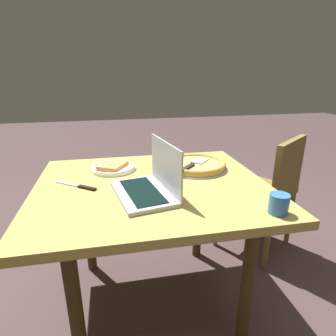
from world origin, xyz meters
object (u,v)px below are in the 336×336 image
pizza_tray (196,165)px  chair_far (267,187)px  table_knife (80,186)px  laptop (150,183)px  dining_table (152,200)px  pizza_plate (113,167)px  drink_cup (279,204)px

pizza_tray → chair_far: 0.63m
table_knife → chair_far: (-1.16, -0.31, -0.23)m
laptop → pizza_tray: size_ratio=1.10×
dining_table → pizza_tray: pizza_tray is taller
pizza_tray → table_knife: pizza_tray is taller
pizza_plate → laptop: bearing=113.9°
table_knife → drink_cup: size_ratio=2.51×
dining_table → pizza_tray: (-0.27, -0.17, 0.10)m
laptop → table_knife: bearing=-24.1°
dining_table → table_knife: bearing=-4.9°
table_knife → dining_table: bearing=175.1°
laptop → pizza_plate: 0.38m
laptop → dining_table: bearing=-101.6°
pizza_plate → table_knife: bearing=53.0°
laptop → pizza_plate: bearing=-66.1°
laptop → pizza_tray: (-0.29, -0.28, -0.03)m
laptop → chair_far: laptop is taller
dining_table → pizza_tray: size_ratio=3.19×
dining_table → pizza_plate: pizza_plate is taller
table_knife → chair_far: bearing=-165.2°
pizza_plate → dining_table: bearing=126.6°
pizza_tray → pizza_plate: bearing=-8.5°
pizza_plate → table_knife: 0.26m
pizza_plate → chair_far: 1.04m
table_knife → chair_far: chair_far is taller
pizza_plate → pizza_tray: 0.45m
pizza_tray → drink_cup: drink_cup is taller
dining_table → drink_cup: bearing=138.3°
laptop → pizza_plate: (0.15, -0.35, -0.03)m
dining_table → drink_cup: drink_cup is taller
pizza_plate → pizza_tray: bearing=171.5°
chair_far → pizza_plate: bearing=5.6°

